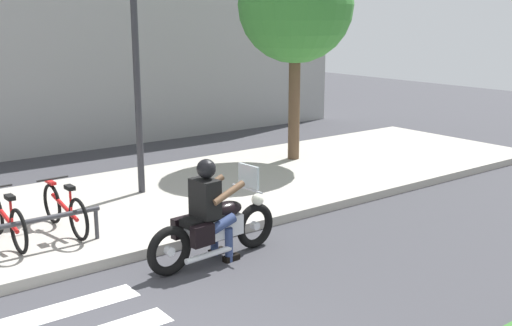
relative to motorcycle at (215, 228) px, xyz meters
name	(u,v)px	position (x,y,z in m)	size (l,w,h in m)	color
crosswalk_stripe_4	(17,323)	(-2.73, -0.18, -0.46)	(2.80, 0.40, 0.01)	white
motorcycle	(215,228)	(0.00, 0.00, 0.00)	(2.15, 0.68, 1.25)	black
rider	(210,203)	(-0.08, 0.00, 0.37)	(0.66, 0.57, 1.45)	black
bicycle_2	(6,220)	(-2.19, 1.97, 0.03)	(0.48, 1.62, 0.76)	black
bicycle_3	(65,209)	(-1.36, 1.97, 0.03)	(0.48, 1.61, 0.76)	black
street_lamp	(136,58)	(0.53, 3.21, 2.10)	(0.28, 0.28, 4.22)	#2D2D33
tree_near_rack	(296,6)	(4.51, 3.61, 3.02)	(2.48, 2.48, 4.75)	brown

